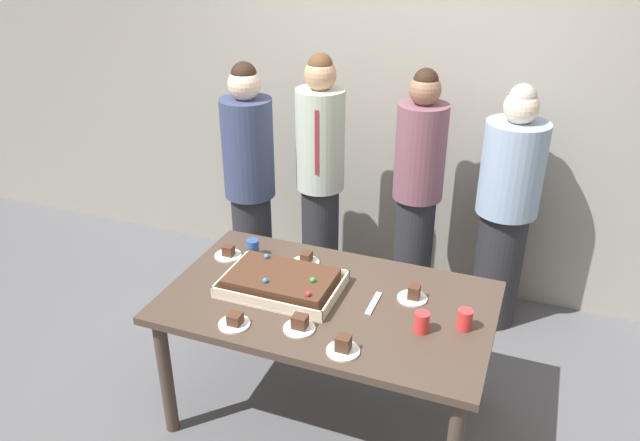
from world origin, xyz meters
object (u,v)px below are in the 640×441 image
person_green_shirt_behind (320,181)px  person_far_right_suit (506,209)px  plated_slice_far_left (413,295)px  plated_slice_center_back (343,347)px  drink_cup_nearest (422,322)px  sheet_cake (282,282)px  plated_slice_near_left (235,322)px  plated_slice_far_right (306,260)px  drink_cup_middle (465,319)px  drink_cup_far_end (253,248)px  plated_slice_center_front (300,325)px  party_table (328,314)px  plated_slice_near_right (228,253)px  cake_server_utensil (374,303)px  person_striped_tie_right (250,185)px  person_serving_front (417,194)px

person_green_shirt_behind → person_far_right_suit: (1.17, 0.18, -0.09)m
plated_slice_far_left → plated_slice_center_back: size_ratio=1.00×
drink_cup_nearest → person_far_right_suit: person_far_right_suit is taller
sheet_cake → plated_slice_near_left: bearing=-102.5°
drink_cup_nearest → plated_slice_far_right: bearing=152.5°
sheet_cake → drink_cup_middle: 0.92m
plated_slice_far_left → drink_cup_middle: 0.31m
plated_slice_far_left → drink_cup_far_end: (-0.94, 0.10, 0.03)m
plated_slice_center_back → drink_cup_middle: 0.59m
drink_cup_nearest → drink_cup_middle: same height
plated_slice_center_front → plated_slice_center_back: size_ratio=1.00×
person_green_shirt_behind → person_far_right_suit: 1.18m
party_table → person_green_shirt_behind: bearing=113.0°
plated_slice_center_back → drink_cup_nearest: bearing=43.2°
plated_slice_far_left → drink_cup_middle: size_ratio=1.50×
plated_slice_near_left → plated_slice_near_right: (-0.34, 0.56, -0.00)m
party_table → plated_slice_center_front: plated_slice_center_front is taller
party_table → cake_server_utensil: 0.25m
party_table → person_striped_tie_right: 1.26m
sheet_cake → plated_slice_near_right: bearing=154.8°
plated_slice_near_left → person_green_shirt_behind: size_ratio=0.09×
drink_cup_far_end → person_striped_tie_right: (-0.33, 0.63, 0.07)m
party_table → person_serving_front: size_ratio=0.97×
plated_slice_near_left → plated_slice_far_left: size_ratio=1.00×
plated_slice_far_left → cake_server_utensil: size_ratio=0.75×
plated_slice_near_right → person_green_shirt_behind: bearing=75.2°
plated_slice_near_right → drink_cup_middle: bearing=-8.2°
plated_slice_far_right → plated_slice_center_front: 0.60m
drink_cup_middle → drink_cup_nearest: bearing=-151.9°
drink_cup_far_end → cake_server_utensil: drink_cup_far_end is taller
plated_slice_center_back → cake_server_utensil: plated_slice_center_back is taller
drink_cup_middle → cake_server_utensil: (-0.45, 0.04, -0.05)m
drink_cup_far_end → plated_slice_center_back: bearing=-39.4°
plated_slice_near_left → plated_slice_center_back: 0.54m
plated_slice_center_back → person_green_shirt_behind: person_green_shirt_behind is taller
sheet_cake → person_striped_tie_right: person_striped_tie_right is taller
drink_cup_nearest → drink_cup_far_end: size_ratio=1.00×
drink_cup_nearest → plated_slice_center_back: bearing=-136.8°
drink_cup_middle → person_striped_tie_right: person_striped_tie_right is taller
person_serving_front → person_far_right_suit: person_serving_front is taller
person_serving_front → plated_slice_near_left: bearing=1.9°
plated_slice_center_front → cake_server_utensil: (0.26, 0.32, -0.02)m
drink_cup_nearest → person_far_right_suit: bearing=80.1°
drink_cup_far_end → person_serving_front: size_ratio=0.06×
drink_cup_nearest → person_striped_tie_right: 1.67m
person_serving_front → person_green_shirt_behind: (-0.62, -0.10, 0.04)m
person_striped_tie_right → person_far_right_suit: bearing=67.1°
cake_server_utensil → person_striped_tie_right: (-1.10, 0.84, 0.12)m
plated_slice_far_right → plated_slice_center_front: size_ratio=1.00×
plated_slice_far_left → person_serving_front: bearing=102.4°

